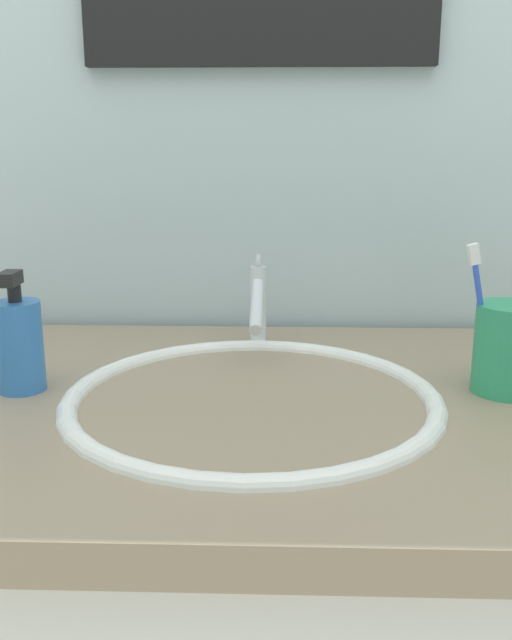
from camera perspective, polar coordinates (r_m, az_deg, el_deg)
tiled_wall_back at (r=1.14m, az=0.39°, el=14.68°), size 2.35×0.04×2.40m
sink_basin at (r=0.84m, az=-0.07°, el=-8.93°), size 0.45×0.45×0.11m
faucet at (r=1.01m, az=0.34°, el=1.32°), size 0.02×0.16×0.13m
toothbrush_cup at (r=0.89m, az=20.08°, el=-2.24°), size 0.08×0.08×0.11m
toothbrush_blue at (r=0.86m, az=18.02°, el=0.98°), size 0.05×0.02×0.18m
soap_dispenser at (r=0.88m, az=-18.93°, el=-1.86°), size 0.06×0.06×0.15m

